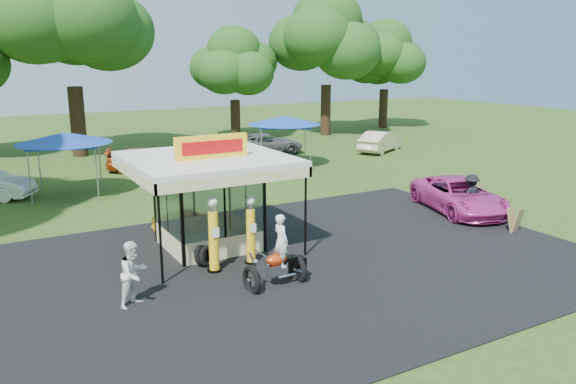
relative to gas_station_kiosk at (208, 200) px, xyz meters
name	(u,v)px	position (x,y,z in m)	size (l,w,h in m)	color
ground	(331,283)	(2.00, -4.99, -1.78)	(120.00, 120.00, 0.00)	#2A4816
asphalt_apron	(298,262)	(2.00, -2.99, -1.76)	(20.00, 14.00, 0.04)	black
gas_station_kiosk	(208,200)	(0.00, 0.00, 0.00)	(5.40, 5.40, 4.18)	white
gas_pump_left	(214,237)	(-0.78, -2.38, -0.58)	(0.47, 0.47, 2.52)	black
gas_pump_right	(251,232)	(0.58, -2.29, -0.65)	(0.44, 0.44, 2.35)	black
motorcycle	(279,257)	(0.52, -4.35, -0.88)	(1.99, 1.04, 2.33)	black
spare_tires	(204,256)	(-0.87, -1.75, -1.42)	(0.92, 0.82, 0.75)	black
a_frame_sign	(515,220)	(11.18, -4.31, -1.27)	(0.61, 0.63, 1.00)	#593819
kiosk_car	(188,220)	(0.00, 2.21, -1.30)	(1.13, 2.82, 0.96)	yellow
pink_sedan	(459,195)	(11.53, -1.01, -1.03)	(2.51, 5.44, 1.51)	#CF3898
spectator_west	(134,274)	(-3.66, -3.61, -0.84)	(0.91, 0.71, 1.88)	white
spectator_east_a	(471,195)	(11.46, -1.74, -0.85)	(1.20, 0.69, 1.86)	black
bg_car_b	(147,159)	(1.99, 15.17, -1.09)	(1.94, 4.77, 1.38)	#95340B
bg_car_c	(239,157)	(7.18, 12.97, -1.03)	(1.78, 4.43, 1.51)	silver
bg_car_d	(266,144)	(11.12, 16.94, -1.05)	(2.44, 5.28, 1.47)	slate
bg_car_e	(380,141)	(18.83, 13.70, -1.02)	(1.62, 4.65, 1.53)	beige
tent_west	(64,138)	(-3.19, 10.80, 1.11)	(4.57, 4.57, 3.20)	gray
tent_east	(284,121)	(10.00, 12.27, 1.12)	(4.58, 4.58, 3.20)	gray
oak_far_c	(70,28)	(-0.60, 22.63, 6.84)	(11.53, 11.53, 13.59)	black
oak_far_d	(234,69)	(12.41, 25.02, 4.00)	(7.62, 7.62, 9.07)	black
oak_far_e	(327,45)	(20.34, 23.27, 6.01)	(10.25, 10.25, 12.21)	black
oak_far_f	(385,60)	(28.29, 25.10, 4.69)	(8.37, 8.37, 10.08)	black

